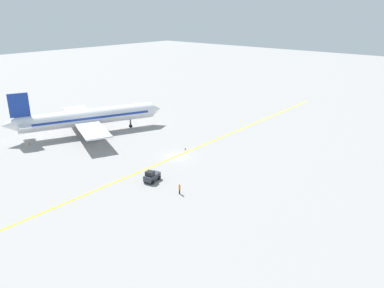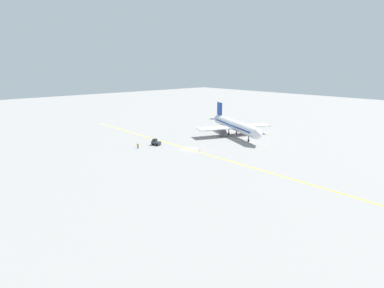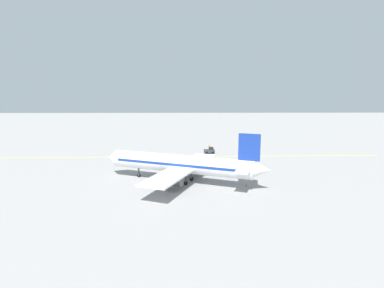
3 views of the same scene
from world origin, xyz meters
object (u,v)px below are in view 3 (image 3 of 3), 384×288
object	(u,v)px
traffic_cone_near_nose	(246,185)
traffic_cone_mid_apron	(160,157)
airplane_at_gate	(181,164)
baggage_tug_dark	(210,150)
ground_crew_worker	(209,147)

from	to	relation	value
traffic_cone_near_nose	traffic_cone_mid_apron	world-z (taller)	same
airplane_at_gate	baggage_tug_dark	distance (m)	30.73
baggage_tug_dark	ground_crew_worker	distance (m)	6.55
airplane_at_gate	traffic_cone_near_nose	size ratio (longest dim) A/B	61.76
ground_crew_worker	baggage_tug_dark	bearing A→B (deg)	177.26
traffic_cone_mid_apron	ground_crew_worker	bearing A→B (deg)	-50.60
airplane_at_gate	baggage_tug_dark	size ratio (longest dim) A/B	10.43
ground_crew_worker	traffic_cone_near_nose	xyz separation A→B (m)	(-39.03, -4.35, -0.63)
baggage_tug_dark	traffic_cone_near_nose	distance (m)	32.83
ground_crew_worker	traffic_cone_mid_apron	world-z (taller)	ground_crew_worker
airplane_at_gate	ground_crew_worker	distance (m)	37.14
baggage_tug_dark	traffic_cone_near_nose	xyz separation A→B (m)	(-32.49, -4.66, -0.63)
traffic_cone_near_nose	traffic_cone_mid_apron	xyz separation A→B (m)	(26.81, 19.24, 0.00)
airplane_at_gate	traffic_cone_near_nose	distance (m)	13.38
traffic_cone_near_nose	ground_crew_worker	bearing A→B (deg)	6.36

